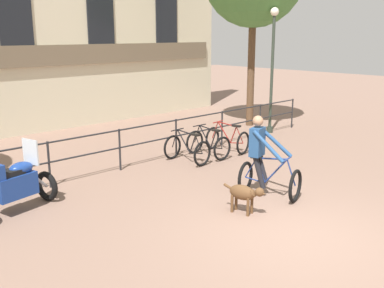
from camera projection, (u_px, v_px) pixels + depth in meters
ground_plane at (299, 236)px, 7.60m from camera, size 60.00×60.00×0.00m
canal_railing at (120, 143)px, 11.07m from camera, size 15.05×0.05×1.05m
cyclist_with_bike at (264, 161)px, 9.29m from camera, size 0.96×1.31×1.70m
dog at (244, 193)px, 8.45m from camera, size 0.35×0.89×0.57m
parked_motorcycle at (13, 184)px, 8.46m from camera, size 1.67×0.94×1.35m
parked_bicycle_near_lamp at (187, 149)px, 11.82m from camera, size 0.76×1.17×0.86m
parked_bicycle_mid_left at (208, 144)px, 12.36m from camera, size 0.66×1.11×0.86m
parked_bicycle_mid_right at (228, 140)px, 12.90m from camera, size 0.82×1.20×0.86m
street_lamp at (272, 64)px, 14.94m from camera, size 0.28×0.28×4.15m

